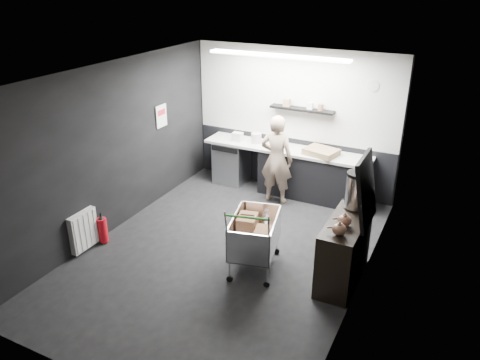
% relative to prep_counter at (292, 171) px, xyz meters
% --- Properties ---
extents(floor, '(5.50, 5.50, 0.00)m').
position_rel_prep_counter_xyz_m(floor, '(-0.14, -2.42, -0.46)').
color(floor, black).
rests_on(floor, ground).
extents(ceiling, '(5.50, 5.50, 0.00)m').
position_rel_prep_counter_xyz_m(ceiling, '(-0.14, -2.42, 2.24)').
color(ceiling, silver).
rests_on(ceiling, wall_back).
extents(wall_back, '(5.50, 0.00, 5.50)m').
position_rel_prep_counter_xyz_m(wall_back, '(-0.14, 0.33, 0.89)').
color(wall_back, black).
rests_on(wall_back, floor).
extents(wall_front, '(5.50, 0.00, 5.50)m').
position_rel_prep_counter_xyz_m(wall_front, '(-0.14, -5.17, 0.89)').
color(wall_front, black).
rests_on(wall_front, floor).
extents(wall_left, '(0.00, 5.50, 5.50)m').
position_rel_prep_counter_xyz_m(wall_left, '(-2.14, -2.42, 0.89)').
color(wall_left, black).
rests_on(wall_left, floor).
extents(wall_right, '(0.00, 5.50, 5.50)m').
position_rel_prep_counter_xyz_m(wall_right, '(1.86, -2.42, 0.89)').
color(wall_right, black).
rests_on(wall_right, floor).
extents(kitchen_wall_panel, '(3.95, 0.02, 1.70)m').
position_rel_prep_counter_xyz_m(kitchen_wall_panel, '(-0.14, 0.31, 1.39)').
color(kitchen_wall_panel, silver).
rests_on(kitchen_wall_panel, wall_back).
extents(dado_panel, '(3.95, 0.02, 1.00)m').
position_rel_prep_counter_xyz_m(dado_panel, '(-0.14, 0.31, 0.04)').
color(dado_panel, black).
rests_on(dado_panel, wall_back).
extents(floating_shelf, '(1.20, 0.22, 0.04)m').
position_rel_prep_counter_xyz_m(floating_shelf, '(0.06, 0.20, 1.16)').
color(floating_shelf, black).
rests_on(floating_shelf, wall_back).
extents(wall_clock, '(0.20, 0.03, 0.20)m').
position_rel_prep_counter_xyz_m(wall_clock, '(1.26, 0.30, 1.69)').
color(wall_clock, silver).
rests_on(wall_clock, wall_back).
extents(poster, '(0.02, 0.30, 0.40)m').
position_rel_prep_counter_xyz_m(poster, '(-2.12, -1.12, 1.09)').
color(poster, white).
rests_on(poster, wall_left).
extents(poster_red_band, '(0.02, 0.22, 0.10)m').
position_rel_prep_counter_xyz_m(poster_red_band, '(-2.11, -1.12, 1.16)').
color(poster_red_band, red).
rests_on(poster_red_band, poster).
extents(radiator, '(0.10, 0.50, 0.60)m').
position_rel_prep_counter_xyz_m(radiator, '(-2.08, -3.32, -0.11)').
color(radiator, silver).
rests_on(radiator, wall_left).
extents(ceiling_strip, '(2.40, 0.20, 0.04)m').
position_rel_prep_counter_xyz_m(ceiling_strip, '(-0.14, -0.57, 2.21)').
color(ceiling_strip, white).
rests_on(ceiling_strip, ceiling).
extents(prep_counter, '(3.20, 0.61, 0.90)m').
position_rel_prep_counter_xyz_m(prep_counter, '(0.00, 0.00, 0.00)').
color(prep_counter, black).
rests_on(prep_counter, floor).
extents(person, '(0.61, 0.42, 1.65)m').
position_rel_prep_counter_xyz_m(person, '(-0.14, -0.45, 0.37)').
color(person, beige).
rests_on(person, floor).
extents(shopping_cart, '(0.81, 1.13, 1.10)m').
position_rel_prep_counter_xyz_m(shopping_cart, '(0.41, -2.57, 0.07)').
color(shopping_cart, silver).
rests_on(shopping_cart, floor).
extents(sideboard, '(0.52, 1.22, 1.83)m').
position_rel_prep_counter_xyz_m(sideboard, '(1.63, -2.25, 0.12)').
color(sideboard, black).
rests_on(sideboard, floor).
extents(fire_extinguisher, '(0.15, 0.15, 0.50)m').
position_rel_prep_counter_xyz_m(fire_extinguisher, '(-1.99, -3.02, -0.22)').
color(fire_extinguisher, red).
rests_on(fire_extinguisher, floor).
extents(cardboard_box, '(0.65, 0.55, 0.11)m').
position_rel_prep_counter_xyz_m(cardboard_box, '(0.56, -0.05, 0.50)').
color(cardboard_box, olive).
rests_on(cardboard_box, prep_counter).
extents(pink_tub, '(0.20, 0.20, 0.20)m').
position_rel_prep_counter_xyz_m(pink_tub, '(-0.75, 0.00, 0.54)').
color(pink_tub, beige).
rests_on(pink_tub, prep_counter).
extents(white_container, '(0.19, 0.15, 0.17)m').
position_rel_prep_counter_xyz_m(white_container, '(-1.13, -0.05, 0.53)').
color(white_container, silver).
rests_on(white_container, prep_counter).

